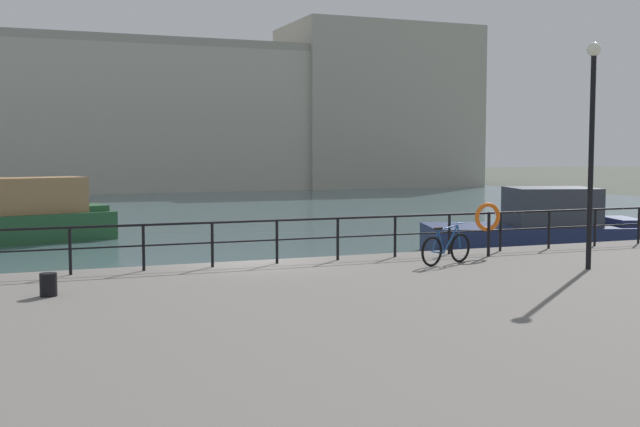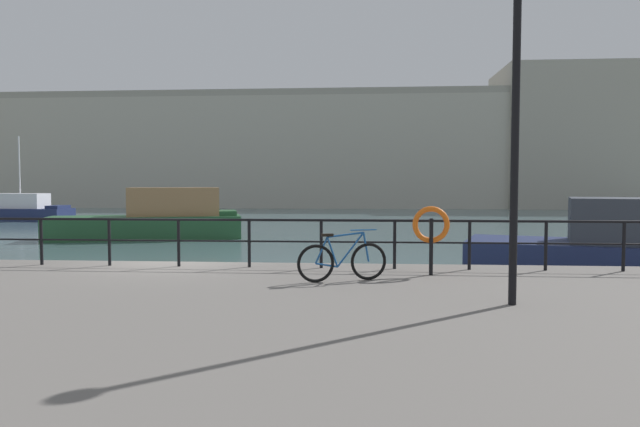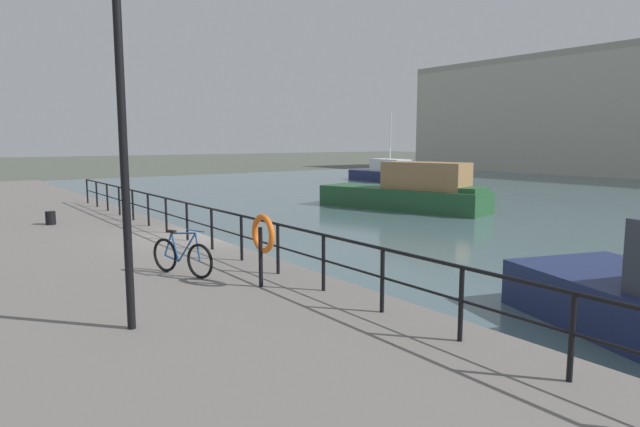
{
  "view_description": "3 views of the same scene",
  "coord_description": "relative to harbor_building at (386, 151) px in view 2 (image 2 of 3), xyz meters",
  "views": [
    {
      "loc": [
        -5.78,
        -19.07,
        3.66
      ],
      "look_at": [
        3.17,
        3.44,
        1.71
      ],
      "focal_mm": 45.05,
      "sensor_mm": 36.0,
      "label": 1
    },
    {
      "loc": [
        4.48,
        -13.04,
        2.75
      ],
      "look_at": [
        3.4,
        1.25,
        1.98
      ],
      "focal_mm": 31.68,
      "sensor_mm": 36.0,
      "label": 2
    },
    {
      "loc": [
        14.77,
        -6.65,
        3.67
      ],
      "look_at": [
        3.53,
        1.55,
        1.81
      ],
      "focal_mm": 30.79,
      "sensor_mm": 36.0,
      "label": 3
    }
  ],
  "objects": [
    {
      "name": "ground_plane",
      "position": [
        -7.11,
        -52.66,
        -6.55
      ],
      "size": [
        240.0,
        240.0,
        0.0
      ],
      "primitive_type": "plane",
      "color": "#4C5147"
    },
    {
      "name": "water_basin",
      "position": [
        -7.11,
        -22.46,
        -6.54
      ],
      "size": [
        80.0,
        60.0,
        0.01
      ],
      "primitive_type": "cube",
      "color": "#476066",
      "rests_on": "ground_plane"
    },
    {
      "name": "harbor_building",
      "position": [
        0.0,
        0.0,
        0.0
      ],
      "size": [
        75.52,
        11.03,
        15.47
      ],
      "color": "#B2AD9E",
      "rests_on": "ground_plane"
    },
    {
      "name": "moored_blue_motorboat",
      "position": [
        -12.89,
        -38.48,
        -5.59
      ],
      "size": [
        9.55,
        4.91,
        2.54
      ],
      "rotation": [
        0.0,
        0.0,
        0.28
      ],
      "color": "#23512D",
      "rests_on": "water_basin"
    },
    {
      "name": "moored_red_daysailer",
      "position": [
        -28.26,
        -25.69,
        -5.79
      ],
      "size": [
        8.6,
        2.99,
        6.24
      ],
      "rotation": [
        0.0,
        0.0,
        -0.08
      ],
      "color": "navy",
      "rests_on": "water_basin"
    },
    {
      "name": "moored_white_yacht",
      "position": [
        4.55,
        -48.69,
        -5.7
      ],
      "size": [
        8.06,
        5.08,
        2.32
      ],
      "rotation": [
        0.0,
        0.0,
        -0.31
      ],
      "color": "navy",
      "rests_on": "water_basin"
    },
    {
      "name": "quay_railing",
      "position": [
        -5.93,
        -53.41,
        -4.92
      ],
      "size": [
        24.09,
        0.07,
        1.08
      ],
      "color": "black",
      "rests_on": "quay_promenade"
    },
    {
      "name": "parked_bicycle",
      "position": [
        -3.01,
        -55.08,
        -5.27
      ],
      "size": [
        1.69,
        0.65,
        0.98
      ],
      "rotation": [
        0.0,
        0.0,
        0.34
      ],
      "color": "black",
      "rests_on": "quay_promenade"
    },
    {
      "name": "life_ring_stand",
      "position": [
        -1.24,
        -54.17,
        -4.68
      ],
      "size": [
        0.75,
        0.16,
        1.4
      ],
      "color": "black",
      "rests_on": "quay_promenade"
    },
    {
      "name": "quay_lamp_post",
      "position": [
        -0.34,
        -56.95,
        -2.39
      ],
      "size": [
        0.32,
        0.32,
        5.18
      ],
      "color": "black",
      "rests_on": "quay_promenade"
    }
  ]
}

